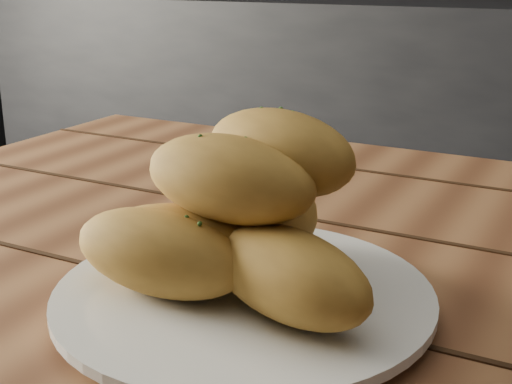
% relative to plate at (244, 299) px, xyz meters
% --- Properties ---
extents(counter, '(2.80, 0.60, 0.90)m').
position_rel_plate_xyz_m(counter, '(-0.39, 1.71, -0.31)').
color(counter, black).
rests_on(counter, ground).
extents(plate, '(0.29, 0.29, 0.02)m').
position_rel_plate_xyz_m(plate, '(0.00, 0.00, 0.00)').
color(plate, white).
rests_on(plate, table).
extents(bread_rolls, '(0.26, 0.21, 0.14)m').
position_rel_plate_xyz_m(bread_rolls, '(-0.01, -0.00, 0.06)').
color(bread_rolls, '#B18031').
rests_on(bread_rolls, plate).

